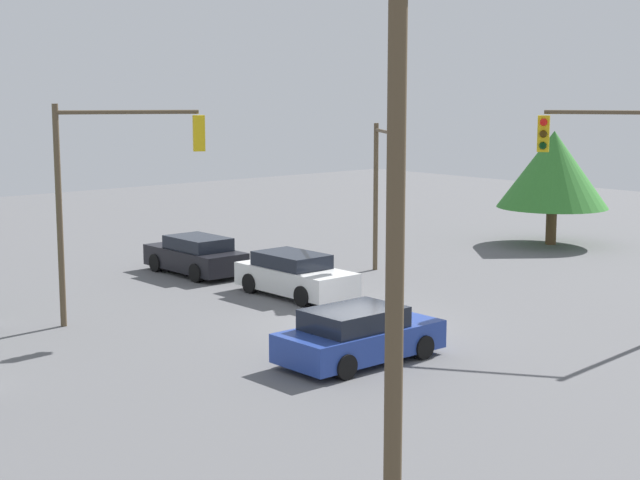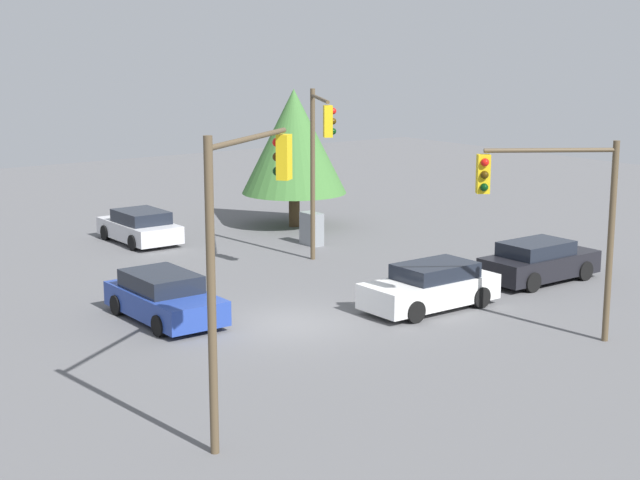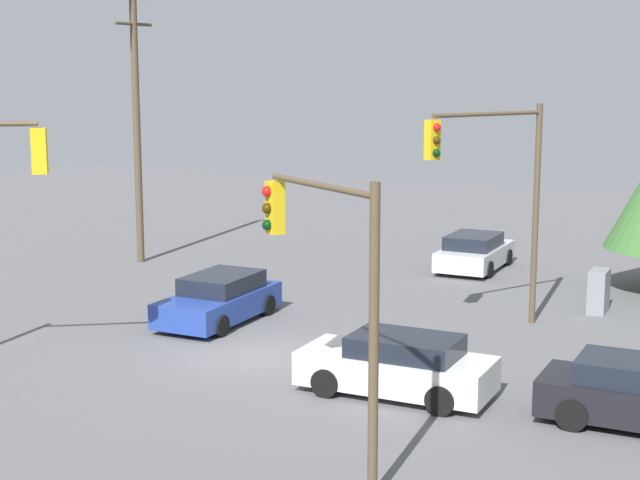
{
  "view_description": "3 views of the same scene",
  "coord_description": "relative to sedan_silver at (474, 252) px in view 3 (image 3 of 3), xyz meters",
  "views": [
    {
      "loc": [
        -19.3,
        -20.33,
        6.92
      ],
      "look_at": [
        -1.54,
        -0.02,
        2.71
      ],
      "focal_mm": 55.0,
      "sensor_mm": 36.0,
      "label": 1
    },
    {
      "loc": [
        22.88,
        -15.96,
        8.29
      ],
      "look_at": [
        -0.62,
        1.6,
        2.23
      ],
      "focal_mm": 55.0,
      "sensor_mm": 36.0,
      "label": 2
    },
    {
      "loc": [
        21.59,
        12.37,
        7.46
      ],
      "look_at": [
        -0.89,
        1.43,
        3.07
      ],
      "focal_mm": 55.0,
      "sensor_mm": 36.0,
      "label": 3
    }
  ],
  "objects": [
    {
      "name": "ground_plane",
      "position": [
        13.34,
        -1.81,
        -0.66
      ],
      "size": [
        80.0,
        80.0,
        0.0
      ],
      "primitive_type": "plane",
      "color": "#5B5B5E"
    },
    {
      "name": "sedan_silver",
      "position": [
        0.0,
        0.0,
        0.0
      ],
      "size": [
        4.16,
        2.05,
        1.36
      ],
      "rotation": [
        0.0,
        0.0,
        1.57
      ],
      "color": "silver",
      "rests_on": "ground_plane"
    },
    {
      "name": "sedan_white",
      "position": [
        14.62,
        2.67,
        0.04
      ],
      "size": [
        1.96,
        4.46,
        1.43
      ],
      "rotation": [
        0.0,
        0.0,
        3.14
      ],
      "color": "silver",
      "rests_on": "ground_plane"
    },
    {
      "name": "sedan_blue",
      "position": [
        10.72,
        -4.55,
        0.02
      ],
      "size": [
        4.4,
        2.06,
        1.42
      ],
      "rotation": [
        0.0,
        0.0,
        -1.57
      ],
      "color": "#233D93",
      "rests_on": "ground_plane"
    },
    {
      "name": "traffic_signal_main",
      "position": [
        8.23,
        3.08,
        3.79
      ],
      "size": [
        3.85,
        2.27,
        6.47
      ],
      "rotation": [
        0.0,
        0.0,
        -0.51
      ],
      "color": "brown",
      "rests_on": "ground_plane"
    },
    {
      "name": "traffic_signal_cross",
      "position": [
        19.13,
        3.0,
        3.2
      ],
      "size": [
        2.29,
        3.3,
        5.6
      ],
      "rotation": [
        0.0,
        0.0,
        4.12
      ],
      "color": "brown",
      "rests_on": "ground_plane"
    },
    {
      "name": "utility_pole_tall",
      "position": [
        4.22,
        -12.17,
        4.99
      ],
      "size": [
        2.2,
        0.28,
        10.69
      ],
      "color": "brown",
      "rests_on": "ground_plane"
    },
    {
      "name": "electrical_cabinet",
      "position": [
        4.64,
        5.4,
        0.01
      ],
      "size": [
        1.0,
        0.53,
        1.34
      ],
      "primitive_type": "cube",
      "color": "gray",
      "rests_on": "ground_plane"
    }
  ]
}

